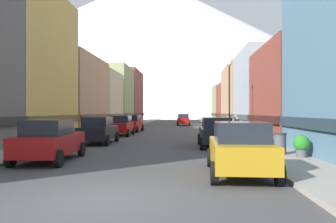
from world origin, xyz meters
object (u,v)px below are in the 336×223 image
Objects in this scene: car_left_0 at (50,140)px; potted_plant_0 at (49,134)px; pedestrian_2 at (236,126)px; car_left_3 at (131,123)px; pedestrian_1 at (228,124)px; car_driving_0 at (183,120)px; trash_bin_right at (280,144)px; potted_plant_1 at (301,145)px; pedestrian_0 at (237,127)px; car_left_1 at (98,130)px; car_right_0 at (240,148)px; streetlamp_right at (229,88)px; car_left_2 at (120,125)px; car_right_1 at (216,132)px.

car_left_0 is 4.55× the size of potted_plant_0.
car_left_3 is at bearing 146.35° from pedestrian_2.
car_driving_0 is at bearing 103.76° from pedestrian_1.
pedestrian_1 reaches higher than trash_bin_right.
pedestrian_0 reaches higher than potted_plant_1.
trash_bin_right is at bearing -31.90° from car_left_1.
car_left_0 is at bearing -90.00° from car_left_3.
car_right_0 is at bearing -98.19° from pedestrian_0.
car_right_0 is 4.54× the size of potted_plant_0.
streetlamp_right reaches higher than car_right_0.
potted_plant_0 is (-10.80, 10.66, -0.23)m from car_right_0.
potted_plant_1 is (10.80, 0.82, -0.22)m from car_left_0.
pedestrian_1 is 0.91× the size of pedestrian_2.
car_right_0 is at bearing -96.00° from pedestrian_1.
streetlamp_right reaches higher than pedestrian_0.
car_left_2 is 8.58m from potted_plant_0.
potted_plant_1 is (10.80, -21.01, -0.22)m from car_left_3.
car_left_2 and car_right_0 have the same top height.
streetlamp_right reaches higher than car_driving_0.
car_driving_0 is (5.40, 17.70, 0.00)m from car_left_3.
streetlamp_right is at bearing -82.13° from car_driving_0.
pedestrian_2 is (10.05, -0.68, 0.04)m from car_left_2.
trash_bin_right is at bearing -63.12° from car_left_3.
streetlamp_right is at bearing 75.69° from car_right_1.
pedestrian_0 is (-0.75, 13.42, 0.17)m from potted_plant_1.
potted_plant_1 is 13.45m from pedestrian_0.
potted_plant_1 is 0.62× the size of pedestrian_0.
pedestrian_1 is 8.77m from streetlamp_right.
car_left_0 and car_left_3 have the same top height.
potted_plant_0 is at bearing -151.20° from pedestrian_2.
potted_plant_1 is at bearing -56.74° from trash_bin_right.
car_right_1 is 4.48× the size of potted_plant_0.
car_driving_0 is 2.86× the size of pedestrian_0.
potted_plant_1 is (10.80, -15.00, -0.22)m from car_left_2.
car_right_0 is at bearing -44.63° from potted_plant_0.
car_right_1 is (0.00, 9.12, 0.00)m from car_right_0.
trash_bin_right is at bearing -84.61° from streetlamp_right.
car_left_2 reaches higher than pedestrian_0.
potted_plant_1 is (5.40, -38.71, -0.22)m from car_driving_0.
potted_plant_1 is at bearing -87.82° from pedestrian_1.
pedestrian_0 is 0.90m from pedestrian_2.
car_left_2 is 10.07m from pedestrian_2.
car_left_0 reaches higher than pedestrian_0.
potted_plant_0 is at bearing -154.27° from pedestrian_0.
potted_plant_0 is (-13.35, 6.05, 0.03)m from trash_bin_right.
car_left_1 is 4.53× the size of trash_bin_right.
car_right_1 reaches higher than potted_plant_1.
car_left_0 is 18.17m from pedestrian_2.
car_left_1 is 0.76× the size of streetlamp_right.
car_right_1 is 4.61× the size of potted_plant_1.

